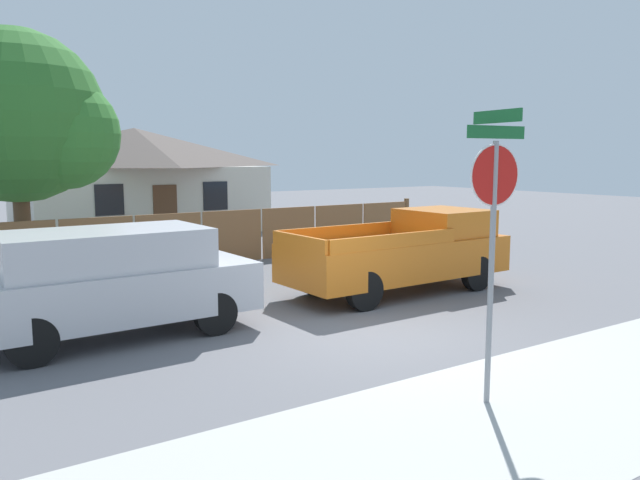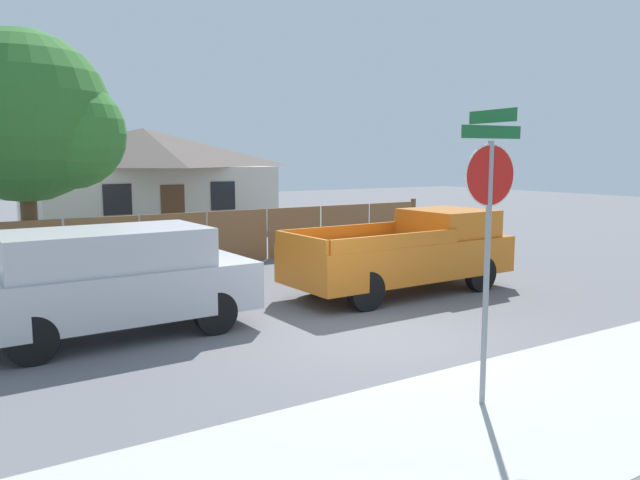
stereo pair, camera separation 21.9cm
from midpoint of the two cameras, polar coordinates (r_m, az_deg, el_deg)
name	(u,v)px [view 2 (the right image)]	position (r m, az deg, el deg)	size (l,w,h in m)	color
ground_plane	(371,334)	(10.84, 5.27, -8.58)	(80.00, 80.00, 0.00)	slate
sidewalk_strip	(548,403)	(8.44, 20.87, -13.79)	(36.00, 3.20, 0.01)	#B2B2AD
wooden_fence	(238,236)	(18.13, -7.15, 0.37)	(13.36, 0.12, 1.60)	brown
house	(145,178)	(26.86, -15.51, 5.52)	(9.66, 7.21, 4.19)	beige
oak_tree	(33,121)	(17.32, -24.42, 9.91)	(4.50, 4.28, 6.16)	brown
red_suv	(112,278)	(11.02, -17.95, -3.36)	(4.71, 2.06, 1.82)	#B7B7BC
orange_pickup	(407,252)	(14.10, 8.44, -1.12)	(5.32, 2.10, 1.80)	orange
stop_sign	(489,208)	(7.66, 15.98, 2.87)	(0.86, 0.78, 3.55)	gray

